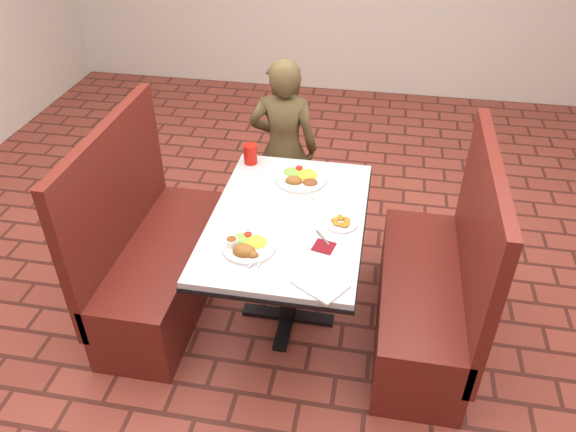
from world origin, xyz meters
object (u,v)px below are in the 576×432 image
object	(u,v)px
booth_bench_left	(155,260)
red_tumbler	(250,154)
dining_table	(288,231)
booth_bench_right	(431,293)
diner_person	(284,149)
near_dinner_plate	(247,244)
far_dinner_plate	(301,176)
plantain_plate	(341,223)

from	to	relation	value
booth_bench_left	red_tumbler	xyz separation A→B (m)	(0.48, 0.51, 0.48)
dining_table	booth_bench_left	size ratio (longest dim) A/B	1.01
booth_bench_right	diner_person	xyz separation A→B (m)	(-1.00, 0.92, 0.30)
dining_table	red_tumbler	distance (m)	0.62
booth_bench_right	near_dinner_plate	bearing A→B (deg)	-162.06
dining_table	booth_bench_right	xyz separation A→B (m)	(0.80, 0.00, -0.32)
far_dinner_plate	red_tumbler	distance (m)	0.36
plantain_plate	near_dinner_plate	bearing A→B (deg)	-146.52
plantain_plate	booth_bench_right	bearing A→B (deg)	2.55
near_dinner_plate	red_tumbler	bearing A→B (deg)	102.40
far_dinner_plate	red_tumbler	xyz separation A→B (m)	(-0.33, 0.14, 0.03)
booth_bench_left	plantain_plate	world-z (taller)	booth_bench_left
booth_bench_right	diner_person	bearing A→B (deg)	137.21
dining_table	plantain_plate	world-z (taller)	plantain_plate
booth_bench_left	near_dinner_plate	size ratio (longest dim) A/B	4.63
dining_table	booth_bench_right	distance (m)	0.86
dining_table	diner_person	bearing A→B (deg)	102.11
dining_table	booth_bench_left	distance (m)	0.86
plantain_plate	diner_person	bearing A→B (deg)	116.96
diner_person	plantain_plate	xyz separation A→B (m)	(0.48, -0.95, 0.13)
booth_bench_left	near_dinner_plate	world-z (taller)	booth_bench_left
far_dinner_plate	red_tumbler	bearing A→B (deg)	157.10
near_dinner_plate	far_dinner_plate	xyz separation A→B (m)	(0.15, 0.67, -0.00)
booth_bench_left	diner_person	size ratio (longest dim) A/B	0.95
near_dinner_plate	booth_bench_left	bearing A→B (deg)	155.01
dining_table	booth_bench_left	xyz separation A→B (m)	(-0.80, 0.00, -0.32)
diner_person	far_dinner_plate	xyz separation A→B (m)	(0.21, -0.56, 0.15)
dining_table	red_tumbler	size ratio (longest dim) A/B	9.98
near_dinner_plate	red_tumbler	world-z (taller)	red_tumbler
diner_person	booth_bench_left	bearing A→B (deg)	53.98
diner_person	plantain_plate	size ratio (longest dim) A/B	7.61
booth_bench_right	near_dinner_plate	distance (m)	1.09
booth_bench_left	plantain_plate	xyz separation A→B (m)	(1.08, -0.02, 0.43)
diner_person	red_tumbler	bearing A→B (deg)	70.35
far_dinner_plate	diner_person	bearing A→B (deg)	110.48
red_tumbler	far_dinner_plate	bearing A→B (deg)	-22.90
booth_bench_right	diner_person	world-z (taller)	diner_person
booth_bench_right	plantain_plate	distance (m)	0.67
diner_person	red_tumbler	distance (m)	0.47
plantain_plate	dining_table	bearing A→B (deg)	175.36
plantain_plate	red_tumbler	size ratio (longest dim) A/B	1.37
diner_person	dining_table	bearing A→B (deg)	99.16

